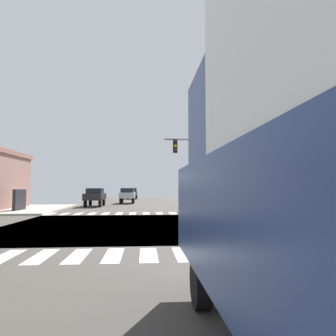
{
  "coord_description": "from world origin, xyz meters",
  "views": [
    {
      "loc": [
        0.13,
        -16.43,
        1.92
      ],
      "look_at": [
        1.51,
        2.04,
        3.1
      ],
      "focal_mm": 33.43,
      "sensor_mm": 36.0,
      "label": 1
    }
  ],
  "objects": [
    {
      "name": "ground",
      "position": [
        0.0,
        0.0,
        -0.03
      ],
      "size": [
        90.0,
        90.0,
        0.05
      ],
      "color": "#46403B"
    },
    {
      "name": "sidewalk_corner_ne",
      "position": [
        13.0,
        12.0,
        0.07
      ],
      "size": [
        12.0,
        12.0,
        0.14
      ],
      "color": "#B2ADA3",
      "rests_on": "ground"
    },
    {
      "name": "crosswalk_near",
      "position": [
        -0.25,
        -7.3,
        0.0
      ],
      "size": [
        13.5,
        2.0,
        0.01
      ],
      "color": "silver",
      "rests_on": "ground"
    },
    {
      "name": "crosswalk_far",
      "position": [
        -0.25,
        7.3,
        0.0
      ],
      "size": [
        13.5,
        2.0,
        0.01
      ],
      "color": "silver",
      "rests_on": "ground"
    },
    {
      "name": "traffic_signal_mast",
      "position": [
        5.84,
        7.31,
        4.5
      ],
      "size": [
        7.17,
        0.55,
        6.06
      ],
      "color": "gray",
      "rests_on": "ground"
    },
    {
      "name": "street_lamp",
      "position": [
        7.66,
        21.24,
        4.26
      ],
      "size": [
        1.78,
        0.32,
        7.01
      ],
      "color": "gray",
      "rests_on": "ground"
    },
    {
      "name": "sedan_farside_2",
      "position": [
        -2.0,
        22.8,
        1.12
      ],
      "size": [
        1.8,
        4.3,
        1.88
      ],
      "rotation": [
        0.0,
        0.0,
        3.14
      ],
      "color": "black",
      "rests_on": "ground"
    },
    {
      "name": "sedan_leading_4",
      "position": [
        -2.0,
        37.77,
        1.12
      ],
      "size": [
        1.8,
        4.3,
        1.88
      ],
      "rotation": [
        0.0,
        0.0,
        3.14
      ],
      "color": "black",
      "rests_on": "ground"
    },
    {
      "name": "sedan_trailing_5",
      "position": [
        -5.0,
        16.61,
        1.12
      ],
      "size": [
        1.8,
        4.3,
        1.88
      ],
      "rotation": [
        0.0,
        0.0,
        3.14
      ],
      "color": "black",
      "rests_on": "ground"
    }
  ]
}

